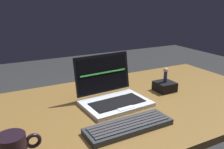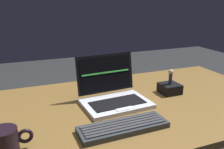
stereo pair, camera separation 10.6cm
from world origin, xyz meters
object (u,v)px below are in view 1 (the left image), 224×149
Objects in this scene: laptop_front at (112,94)px; external_keyboard at (129,126)px; coffee_mug at (13,147)px; figurine at (166,74)px; figurine_stand at (165,86)px.

laptop_front reaches higher than external_keyboard.
coffee_mug reaches higher than external_keyboard.
figurine is at bearing 17.08° from coffee_mug.
figurine is 0.59× the size of coffee_mug.
figurine is at bearing 0.97° from laptop_front.
external_keyboard is 0.46m from figurine.
figurine is (0.00, 0.00, 0.07)m from figurine_stand.
coffee_mug is (-0.78, -0.24, -0.05)m from figurine.
laptop_front is at bearing -179.03° from figurine_stand.
laptop_front is 0.25m from external_keyboard.
figurine is (0.38, 0.25, 0.08)m from external_keyboard.
coffee_mug is at bearing 178.52° from external_keyboard.
external_keyboard is at bearing -1.48° from coffee_mug.
external_keyboard is (-0.06, -0.24, -0.03)m from laptop_front.
figurine_stand is at bearing 17.08° from coffee_mug.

